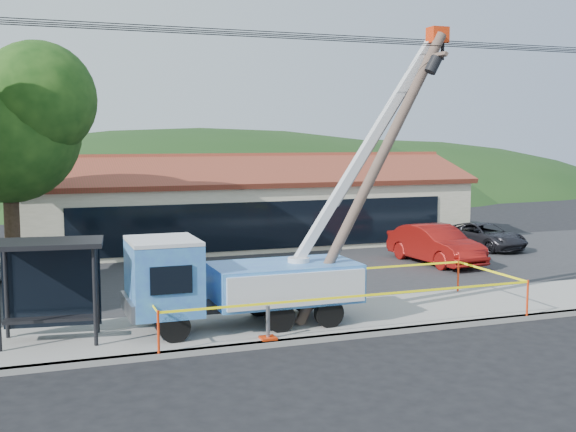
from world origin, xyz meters
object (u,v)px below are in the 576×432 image
at_px(bus_shelter, 49,267).
at_px(car_red, 435,266).
at_px(utility_truck, 239,277).
at_px(leaning_pole, 379,162).
at_px(car_dark, 483,251).

height_order(bus_shelter, car_red, bus_shelter).
xyz_separation_m(utility_truck, car_red, (10.84, 7.22, -1.57)).
height_order(leaning_pole, bus_shelter, leaning_pole).
xyz_separation_m(leaning_pole, car_dark, (11.06, 10.34, -4.77)).
relative_size(utility_truck, bus_shelter, 3.26).
bearing_deg(car_red, leaning_pole, -136.83).
xyz_separation_m(utility_truck, car_dark, (15.20, 9.94, -1.57)).
relative_size(leaning_pole, car_dark, 1.90).
bearing_deg(car_dark, utility_truck, -157.61).
height_order(utility_truck, leaning_pole, utility_truck).
distance_m(utility_truck, bus_shelter, 5.11).
xyz_separation_m(car_red, car_dark, (4.36, 2.72, 0.00)).
bearing_deg(bus_shelter, utility_truck, 3.17).
bearing_deg(bus_shelter, car_red, 30.62).
relative_size(bus_shelter, car_red, 0.59).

